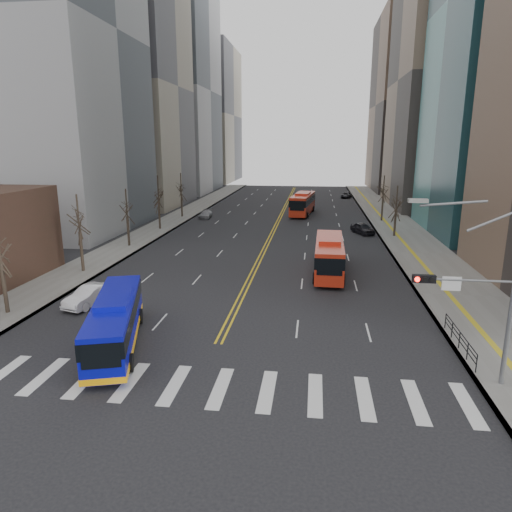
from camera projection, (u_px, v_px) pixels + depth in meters
ground at (197, 386)px, 23.00m from camera, size 220.00×220.00×0.00m
sidewalk_right at (399, 229)px, 64.11m from camera, size 7.00×130.00×0.15m
sidewalk_left at (166, 224)px, 68.34m from camera, size 5.00×130.00×0.15m
crosswalk at (197, 386)px, 23.00m from camera, size 26.70×4.00×0.01m
centerline at (281, 216)px, 75.92m from camera, size 0.55×100.00×0.01m
office_towers at (289, 75)px, 83.11m from camera, size 83.00×134.00×58.00m
signal_mast at (482, 294)px, 22.03m from camera, size 5.37×0.37×9.39m
pedestrian_railing at (460, 337)px, 26.80m from camera, size 0.06×6.06×1.02m
street_trees at (210, 202)px, 55.96m from camera, size 35.20×47.20×7.60m
blue_bus at (115, 320)px, 27.20m from camera, size 5.31×10.92×3.15m
red_bus_near at (329, 254)px, 42.36m from camera, size 2.92×10.87×3.44m
red_bus_far at (303, 202)px, 77.41m from camera, size 4.16×12.12×3.75m
car_white at (91, 295)px, 34.34m from camera, size 2.81×4.82×1.50m
car_dark_mid at (363, 228)px, 61.22m from camera, size 3.38×4.66×1.47m
car_silver at (206, 214)px, 74.07m from camera, size 1.92×4.30×1.23m
car_dark_far at (346, 195)px, 101.16m from camera, size 2.76×4.47×1.16m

